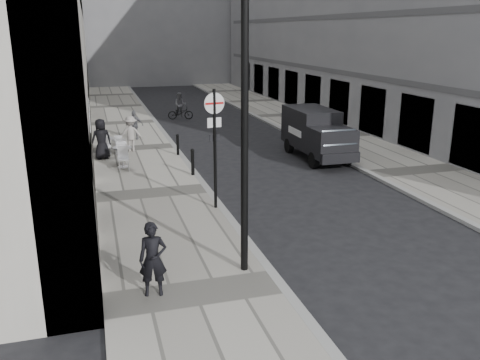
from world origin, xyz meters
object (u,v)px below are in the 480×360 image
object	(u,v)px
sign_post	(215,133)
lamppost	(245,116)
cyclist	(180,109)
walking_man	(153,259)
panel_van	(316,131)

from	to	relation	value
sign_post	lamppost	bearing A→B (deg)	-102.87
sign_post	cyclist	xyz separation A→B (m)	(2.02, 18.35, -1.92)
sign_post	lamppost	distance (m)	4.82
walking_man	sign_post	size ratio (longest dim) A/B	0.43
lamppost	panel_van	size ratio (longest dim) A/B	1.42
walking_man	cyclist	world-z (taller)	walking_man
walking_man	panel_van	distance (m)	14.16
sign_post	panel_van	xyz separation A→B (m)	(6.20, 5.78, -1.35)
walking_man	lamppost	world-z (taller)	lamppost
lamppost	panel_van	xyz separation A→B (m)	(6.60, 10.40, -2.66)
walking_man	sign_post	distance (m)	6.12
sign_post	cyclist	distance (m)	18.56
cyclist	panel_van	bearing A→B (deg)	-62.28
lamppost	cyclist	bearing A→B (deg)	83.99
panel_van	cyclist	distance (m)	13.27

